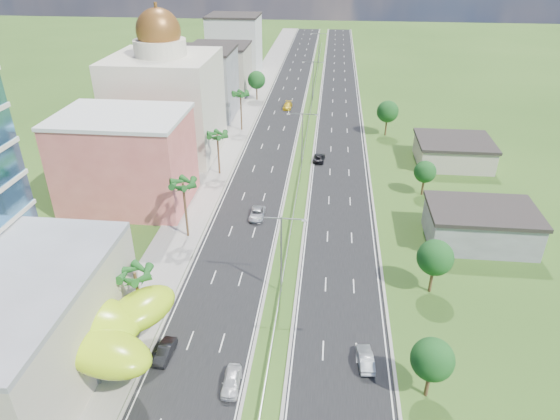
% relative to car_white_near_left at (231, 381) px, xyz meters
% --- Properties ---
extents(ground, '(500.00, 500.00, 0.00)m').
position_rel_car_white_near_left_xyz_m(ground, '(3.41, 6.00, -0.78)').
color(ground, '#2D5119').
rests_on(ground, ground).
extents(road_left, '(11.00, 260.00, 0.04)m').
position_rel_car_white_near_left_xyz_m(road_left, '(-4.09, 96.00, -0.76)').
color(road_left, black).
rests_on(road_left, ground).
extents(road_right, '(11.00, 260.00, 0.04)m').
position_rel_car_white_near_left_xyz_m(road_right, '(10.91, 96.00, -0.76)').
color(road_right, black).
rests_on(road_right, ground).
extents(sidewalk_left, '(7.00, 260.00, 0.12)m').
position_rel_car_white_near_left_xyz_m(sidewalk_left, '(-13.59, 96.00, -0.72)').
color(sidewalk_left, gray).
rests_on(sidewalk_left, ground).
extents(median_guardrail, '(0.10, 216.06, 0.76)m').
position_rel_car_white_near_left_xyz_m(median_guardrail, '(3.41, 77.99, -0.16)').
color(median_guardrail, gray).
rests_on(median_guardrail, ground).
extents(streetlight_median_b, '(6.04, 0.25, 11.00)m').
position_rel_car_white_near_left_xyz_m(streetlight_median_b, '(3.41, 16.00, 5.97)').
color(streetlight_median_b, gray).
rests_on(streetlight_median_b, ground).
extents(streetlight_median_c, '(6.04, 0.25, 11.00)m').
position_rel_car_white_near_left_xyz_m(streetlight_median_c, '(3.41, 56.00, 5.97)').
color(streetlight_median_c, gray).
rests_on(streetlight_median_c, ground).
extents(streetlight_median_d, '(6.04, 0.25, 11.00)m').
position_rel_car_white_near_left_xyz_m(streetlight_median_d, '(3.41, 101.00, 5.97)').
color(streetlight_median_d, gray).
rests_on(streetlight_median_d, ground).
extents(streetlight_median_e, '(6.04, 0.25, 11.00)m').
position_rel_car_white_near_left_xyz_m(streetlight_median_e, '(3.41, 146.00, 5.97)').
color(streetlight_median_e, gray).
rests_on(streetlight_median_e, ground).
extents(lime_canopy, '(18.00, 15.00, 7.40)m').
position_rel_car_white_near_left_xyz_m(lime_canopy, '(-16.59, 1.99, 4.22)').
color(lime_canopy, '#AAD815').
rests_on(lime_canopy, ground).
extents(pink_shophouse, '(20.00, 15.00, 15.00)m').
position_rel_car_white_near_left_xyz_m(pink_shophouse, '(-24.59, 38.00, 6.72)').
color(pink_shophouse, '#CD5B54').
rests_on(pink_shophouse, ground).
extents(domed_building, '(20.00, 20.00, 28.70)m').
position_rel_car_white_near_left_xyz_m(domed_building, '(-24.59, 61.00, 10.58)').
color(domed_building, beige).
rests_on(domed_building, ground).
extents(midrise_grey, '(16.00, 15.00, 16.00)m').
position_rel_car_white_near_left_xyz_m(midrise_grey, '(-23.59, 86.00, 7.22)').
color(midrise_grey, slate).
rests_on(midrise_grey, ground).
extents(midrise_beige, '(16.00, 15.00, 13.00)m').
position_rel_car_white_near_left_xyz_m(midrise_beige, '(-23.59, 108.00, 5.72)').
color(midrise_beige, '#B0AA91').
rests_on(midrise_beige, ground).
extents(midrise_white, '(16.00, 15.00, 18.00)m').
position_rel_car_white_near_left_xyz_m(midrise_white, '(-23.59, 131.00, 8.22)').
color(midrise_white, silver).
rests_on(midrise_white, ground).
extents(shed_near, '(15.00, 10.00, 5.00)m').
position_rel_car_white_near_left_xyz_m(shed_near, '(31.41, 31.00, 1.72)').
color(shed_near, slate).
rests_on(shed_near, ground).
extents(shed_far, '(14.00, 12.00, 4.40)m').
position_rel_car_white_near_left_xyz_m(shed_far, '(33.41, 61.00, 1.42)').
color(shed_far, '#B0AA91').
rests_on(shed_far, ground).
extents(palm_tree_b, '(3.60, 3.60, 8.10)m').
position_rel_car_white_near_left_xyz_m(palm_tree_b, '(-12.09, 8.00, 6.29)').
color(palm_tree_b, '#47301C').
rests_on(palm_tree_b, ground).
extents(palm_tree_c, '(3.60, 3.60, 9.60)m').
position_rel_car_white_near_left_xyz_m(palm_tree_c, '(-12.09, 28.00, 7.72)').
color(palm_tree_c, '#47301C').
rests_on(palm_tree_c, ground).
extents(palm_tree_d, '(3.60, 3.60, 8.60)m').
position_rel_car_white_near_left_xyz_m(palm_tree_d, '(-12.09, 51.00, 6.77)').
color(palm_tree_d, '#47301C').
rests_on(palm_tree_d, ground).
extents(palm_tree_e, '(3.60, 3.60, 9.40)m').
position_rel_car_white_near_left_xyz_m(palm_tree_e, '(-12.09, 76.00, 7.53)').
color(palm_tree_e, '#47301C').
rests_on(palm_tree_e, ground).
extents(leafy_tree_lfar, '(4.90, 4.90, 8.05)m').
position_rel_car_white_near_left_xyz_m(leafy_tree_lfar, '(-12.09, 101.00, 4.80)').
color(leafy_tree_lfar, '#47301C').
rests_on(leafy_tree_lfar, ground).
extents(leafy_tree_ra, '(4.20, 4.20, 6.90)m').
position_rel_car_white_near_left_xyz_m(leafy_tree_ra, '(19.41, 1.00, 4.00)').
color(leafy_tree_ra, '#47301C').
rests_on(leafy_tree_ra, ground).
extents(leafy_tree_rb, '(4.55, 4.55, 7.47)m').
position_rel_car_white_near_left_xyz_m(leafy_tree_rb, '(22.41, 18.00, 4.40)').
color(leafy_tree_rb, '#47301C').
rests_on(leafy_tree_rb, ground).
extents(leafy_tree_rc, '(3.85, 3.85, 6.33)m').
position_rel_car_white_near_left_xyz_m(leafy_tree_rc, '(25.41, 46.00, 3.60)').
color(leafy_tree_rc, '#47301C').
rests_on(leafy_tree_rc, ground).
extents(leafy_tree_rd, '(4.90, 4.90, 8.05)m').
position_rel_car_white_near_left_xyz_m(leafy_tree_rd, '(21.41, 76.00, 4.80)').
color(leafy_tree_rd, '#47301C').
rests_on(leafy_tree_rd, ground).
extents(car_white_near_left, '(1.86, 4.36, 1.47)m').
position_rel_car_white_near_left_xyz_m(car_white_near_left, '(0.00, 0.00, 0.00)').
color(car_white_near_left, silver).
rests_on(car_white_near_left, road_left).
extents(car_dark_left, '(1.74, 4.25, 1.37)m').
position_rel_car_white_near_left_xyz_m(car_dark_left, '(-7.96, 3.36, -0.05)').
color(car_dark_left, black).
rests_on(car_dark_left, road_left).
extents(car_silver_mid_left, '(2.30, 4.96, 1.38)m').
position_rel_car_white_near_left_xyz_m(car_silver_mid_left, '(-2.39, 34.71, -0.05)').
color(car_silver_mid_left, '#A6A9AE').
rests_on(car_silver_mid_left, road_left).
extents(car_yellow_far_left, '(2.34, 5.33, 1.52)m').
position_rel_car_white_near_left_xyz_m(car_yellow_far_left, '(-2.82, 93.89, 0.03)').
color(car_yellow_far_left, gold).
rests_on(car_yellow_far_left, road_left).
extents(car_silver_right, '(1.97, 4.49, 1.44)m').
position_rel_car_white_near_left_xyz_m(car_silver_right, '(13.57, 4.53, -0.02)').
color(car_silver_right, '#A2A6AA').
rests_on(car_silver_right, road_right).
extents(car_dark_far_right, '(2.56, 4.91, 1.32)m').
position_rel_car_white_near_left_xyz_m(car_dark_far_right, '(6.73, 59.26, -0.07)').
color(car_dark_far_right, black).
rests_on(car_dark_far_right, road_right).
extents(motorcycle, '(0.72, 2.17, 1.38)m').
position_rel_car_white_near_left_xyz_m(motorcycle, '(-8.89, 3.12, -0.05)').
color(motorcycle, black).
rests_on(motorcycle, road_left).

